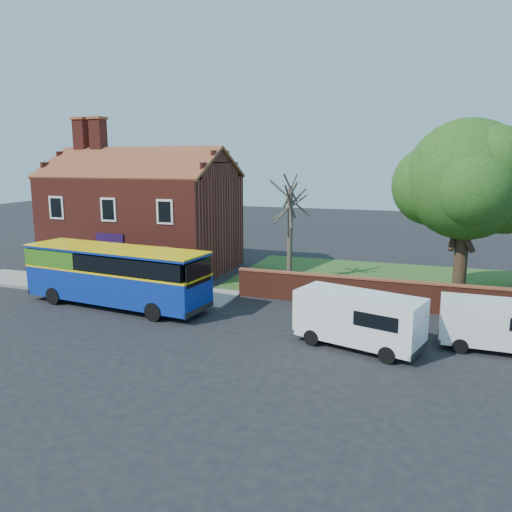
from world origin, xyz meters
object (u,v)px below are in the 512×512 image
at_px(van_far, 501,324).
at_px(large_tree, 468,183).
at_px(van_near, 359,318).
at_px(bus, 111,273).

bearing_deg(van_far, large_tree, 100.13).
xyz_separation_m(van_near, van_far, (5.50, 1.49, -0.12)).
height_order(bus, van_far, bus).
bearing_deg(large_tree, van_near, -115.82).
bearing_deg(van_near, van_far, 31.28).
xyz_separation_m(bus, van_near, (13.28, -1.76, -0.53)).
bearing_deg(van_near, bus, -171.42).
distance_m(van_near, van_far, 5.70).
bearing_deg(large_tree, van_far, -80.98).
xyz_separation_m(van_far, large_tree, (-1.18, 7.44, 5.30)).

